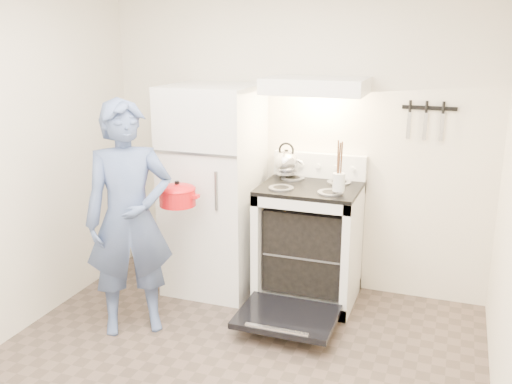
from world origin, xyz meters
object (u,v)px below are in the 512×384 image
stove_body (309,245)px  refrigerator (214,189)px  tea_kettle (286,160)px  dutch_oven (177,197)px  person (129,219)px

stove_body → refrigerator: bearing=-178.2°
tea_kettle → dutch_oven: tea_kettle is taller
refrigerator → person: refrigerator is taller
stove_body → tea_kettle: bearing=145.0°
dutch_oven → tea_kettle: bearing=52.5°
refrigerator → stove_body: refrigerator is taller
stove_body → dutch_oven: bearing=-144.9°
stove_body → tea_kettle: 0.71m
tea_kettle → dutch_oven: bearing=-127.5°
stove_body → person: 1.45m
refrigerator → person: 0.91m
tea_kettle → person: bearing=-127.3°
dutch_oven → person: bearing=-126.7°
person → dutch_oven: bearing=18.7°
stove_body → dutch_oven: dutch_oven is taller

